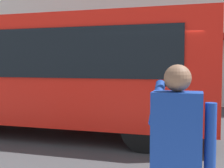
# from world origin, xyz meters

# --- Properties ---
(ground_plane) EXTENTS (60.00, 60.00, 0.00)m
(ground_plane) POSITION_xyz_m (0.00, 0.00, 0.00)
(ground_plane) COLOR #38383A
(red_bus) EXTENTS (9.05, 2.54, 3.08)m
(red_bus) POSITION_xyz_m (2.93, -0.04, 1.68)
(red_bus) COLOR red
(red_bus) RESTS_ON ground_plane
(pedestrian_photographer) EXTENTS (0.53, 0.52, 1.70)m
(pedestrian_photographer) POSITION_xyz_m (-1.01, 4.74, 1.14)
(pedestrian_photographer) COLOR #4C4238
(pedestrian_photographer) RESTS_ON sidewalk_curb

